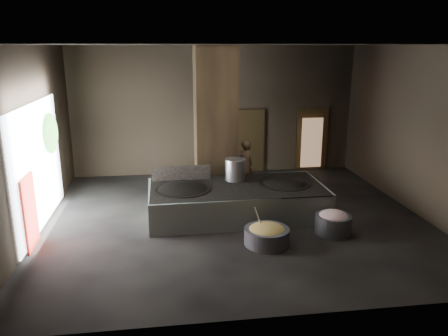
{
  "coord_description": "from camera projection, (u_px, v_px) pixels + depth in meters",
  "views": [
    {
      "loc": [
        -1.79,
        -10.82,
        4.47
      ],
      "look_at": [
        -0.22,
        0.57,
        1.25
      ],
      "focal_mm": 35.0,
      "sensor_mm": 36.0,
      "label": 1
    }
  ],
  "objects": [
    {
      "name": "floor",
      "position": [
        235.0,
        220.0,
        11.78
      ],
      "size": [
        10.0,
        9.0,
        0.1
      ],
      "primitive_type": "cube",
      "color": "black",
      "rests_on": "ground"
    },
    {
      "name": "ceiling",
      "position": [
        236.0,
        43.0,
        10.53
      ],
      "size": [
        10.0,
        9.0,
        0.1
      ],
      "primitive_type": "cube",
      "color": "black",
      "rests_on": "back_wall"
    },
    {
      "name": "meat_basin",
      "position": [
        333.0,
        224.0,
        10.73
      ],
      "size": [
        1.06,
        1.06,
        0.48
      ],
      "primitive_type": "cylinder",
      "rotation": [
        0.0,
        0.0,
        0.25
      ],
      "color": "slate",
      "rests_on": "ground"
    },
    {
      "name": "pavilion_sliver",
      "position": [
        30.0,
        212.0,
        9.84
      ],
      "size": [
        0.05,
        0.9,
        1.7
      ],
      "primitive_type": "cube",
      "color": "maroon",
      "rests_on": "ground"
    },
    {
      "name": "ladle",
      "position": [
        259.0,
        220.0,
        10.2
      ],
      "size": [
        0.33,
        0.3,
        0.75
      ],
      "primitive_type": "cylinder",
      "rotation": [
        0.49,
        0.0,
        -0.84
      ],
      "color": "silver",
      "rests_on": "veg_basin"
    },
    {
      "name": "stock_pot",
      "position": [
        235.0,
        170.0,
        12.22
      ],
      "size": [
        0.57,
        0.57,
        0.62
      ],
      "primitive_type": "cylinder",
      "color": "silver",
      "rests_on": "hearth_platform"
    },
    {
      "name": "platform_cap",
      "position": [
        237.0,
        186.0,
        11.78
      ],
      "size": [
        4.61,
        2.21,
        0.03
      ],
      "primitive_type": "cube",
      "color": "black",
      "rests_on": "hearth_platform"
    },
    {
      "name": "wok_left",
      "position": [
        183.0,
        192.0,
        11.55
      ],
      "size": [
        1.49,
        1.49,
        0.41
      ],
      "primitive_type": "ellipsoid",
      "color": "black",
      "rests_on": "hearth_platform"
    },
    {
      "name": "veg_fill",
      "position": [
        267.0,
        230.0,
        10.13
      ],
      "size": [
        0.86,
        0.86,
        0.27
      ],
      "primitive_type": "ellipsoid",
      "color": "#A3B356",
      "rests_on": "veg_basin"
    },
    {
      "name": "meat_fill",
      "position": [
        334.0,
        216.0,
        10.68
      ],
      "size": [
        0.73,
        0.73,
        0.28
      ],
      "primitive_type": "ellipsoid",
      "color": "#D68081",
      "rests_on": "meat_basin"
    },
    {
      "name": "right_wall",
      "position": [
        419.0,
        131.0,
        11.82
      ],
      "size": [
        0.1,
        9.0,
        4.5
      ],
      "primitive_type": "cube",
      "color": "black",
      "rests_on": "ground"
    },
    {
      "name": "left_opening",
      "position": [
        38.0,
        165.0,
        10.87
      ],
      "size": [
        0.04,
        4.2,
        3.1
      ],
      "primitive_type": "cube",
      "color": "white",
      "rests_on": "ground"
    },
    {
      "name": "left_wall",
      "position": [
        29.0,
        142.0,
        10.49
      ],
      "size": [
        0.1,
        9.0,
        4.5
      ],
      "primitive_type": "cube",
      "color": "black",
      "rests_on": "ground"
    },
    {
      "name": "doorway_near",
      "position": [
        248.0,
        142.0,
        15.87
      ],
      "size": [
        1.18,
        0.08,
        2.38
      ],
      "primitive_type": "cube",
      "color": "black",
      "rests_on": "ground"
    },
    {
      "name": "veg_basin",
      "position": [
        267.0,
        236.0,
        10.17
      ],
      "size": [
        1.38,
        1.38,
        0.39
      ],
      "primitive_type": "cylinder",
      "rotation": [
        0.0,
        0.0,
        -0.41
      ],
      "color": "slate",
      "rests_on": "ground"
    },
    {
      "name": "splash_guard",
      "position": [
        181.0,
        173.0,
        12.24
      ],
      "size": [
        1.64,
        0.1,
        0.41
      ],
      "primitive_type": "cube",
      "rotation": [
        0.0,
        0.0,
        0.02
      ],
      "color": "black",
      "rests_on": "hearth_platform"
    },
    {
      "name": "cook",
      "position": [
        245.0,
        165.0,
        13.85
      ],
      "size": [
        0.68,
        0.53,
        1.63
      ],
      "primitive_type": "imported",
      "rotation": [
        0.0,
        0.0,
        3.41
      ],
      "color": "#926C4A",
      "rests_on": "ground"
    },
    {
      "name": "doorway_near_glow",
      "position": [
        248.0,
        143.0,
        15.96
      ],
      "size": [
        0.84,
        0.04,
        1.98
      ],
      "primitive_type": "cube",
      "color": "#8C6647",
      "rests_on": "ground"
    },
    {
      "name": "doorway_far_glow",
      "position": [
        312.0,
        143.0,
        15.99
      ],
      "size": [
        0.77,
        0.04,
        1.83
      ],
      "primitive_type": "cube",
      "color": "#8C6647",
      "rests_on": "ground"
    },
    {
      "name": "wok_right_rim",
      "position": [
        285.0,
        184.0,
        12.0
      ],
      "size": [
        1.42,
        1.42,
        0.05
      ],
      "primitive_type": "cylinder",
      "color": "black",
      "rests_on": "hearth_platform"
    },
    {
      "name": "front_wall",
      "position": [
        283.0,
        193.0,
        6.81
      ],
      "size": [
        10.0,
        0.1,
        4.5
      ],
      "primitive_type": "cube",
      "color": "black",
      "rests_on": "ground"
    },
    {
      "name": "tree_silhouette",
      "position": [
        51.0,
        133.0,
        11.77
      ],
      "size": [
        0.28,
        1.1,
        1.1
      ],
      "primitive_type": "ellipsoid",
      "color": "#194714",
      "rests_on": "left_opening"
    },
    {
      "name": "wok_left_rim",
      "position": [
        183.0,
        189.0,
        11.54
      ],
      "size": [
        1.52,
        1.52,
        0.05
      ],
      "primitive_type": "cylinder",
      "color": "black",
      "rests_on": "hearth_platform"
    },
    {
      "name": "doorway_far",
      "position": [
        312.0,
        140.0,
        16.18
      ],
      "size": [
        1.18,
        0.08,
        2.38
      ],
      "primitive_type": "cube",
      "color": "black",
      "rests_on": "ground"
    },
    {
      "name": "back_wall",
      "position": [
        215.0,
        111.0,
        15.49
      ],
      "size": [
        10.0,
        0.1,
        4.5
      ],
      "primitive_type": "cube",
      "color": "black",
      "rests_on": "ground"
    },
    {
      "name": "wok_right",
      "position": [
        285.0,
        186.0,
        12.02
      ],
      "size": [
        1.38,
        1.38,
        0.39
      ],
      "primitive_type": "ellipsoid",
      "color": "black",
      "rests_on": "hearth_platform"
    },
    {
      "name": "pillar",
      "position": [
        215.0,
        124.0,
        12.93
      ],
      "size": [
        1.2,
        1.2,
        4.5
      ],
      "primitive_type": "cube",
      "color": "black",
      "rests_on": "ground"
    },
    {
      "name": "hearth_platform",
      "position": [
        237.0,
        201.0,
        11.88
      ],
      "size": [
        4.77,
        2.36,
        0.82
      ],
      "primitive_type": "cube",
      "rotation": [
        0.0,
        0.0,
        0.02
      ],
      "color": "#B1C4B1",
      "rests_on": "ground"
    }
  ]
}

